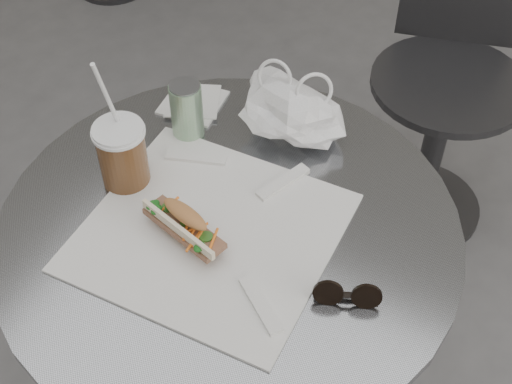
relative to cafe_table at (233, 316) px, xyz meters
The scene contains 9 objects.
cafe_table is the anchor object (origin of this frame).
chair_far 0.92m from the cafe_table, 82.09° to the left, with size 0.41×0.44×0.76m.
sandwich_paper 0.28m from the cafe_table, 118.96° to the right, with size 0.39×0.37×0.00m, color white.
banh_mi 0.32m from the cafe_table, 126.36° to the right, with size 0.19×0.12×0.06m.
iced_coffee 0.39m from the cafe_table, behind, with size 0.09×0.09×0.26m.
sunglasses 0.37m from the cafe_table, 11.47° to the right, with size 0.10×0.06×0.05m.
plastic_bag 0.40m from the cafe_table, 94.03° to the left, with size 0.19×0.15×0.10m, color white, non-canonical shape.
napkin_stack 0.42m from the cafe_table, 133.12° to the left, with size 0.13×0.13×0.01m.
drink_can 0.40m from the cafe_table, 138.83° to the left, with size 0.06×0.06×0.11m.
Camera 1 is at (0.40, -0.43, 1.63)m, focal length 50.00 mm.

